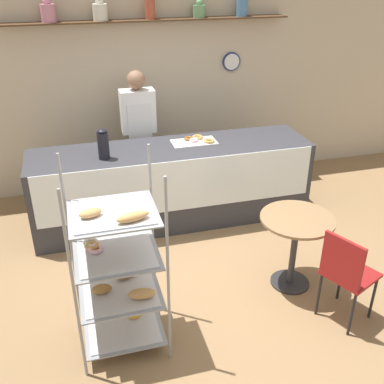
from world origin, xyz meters
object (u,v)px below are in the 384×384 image
at_px(person_worker, 139,132).
at_px(donut_tray_counter, 196,141).
at_px(cafe_chair, 346,270).
at_px(coffee_carafe, 103,144).
at_px(pastry_rack, 119,271).
at_px(cafe_table, 295,235).

relative_size(person_worker, donut_tray_counter, 3.24).
distance_m(person_worker, cafe_chair, 2.99).
bearing_deg(person_worker, coffee_carafe, -123.50).
relative_size(pastry_rack, cafe_table, 2.15).
bearing_deg(cafe_chair, cafe_table, -8.20).
xyz_separation_m(cafe_chair, coffee_carafe, (-1.73, 1.95, 0.55)).
distance_m(coffee_carafe, donut_tray_counter, 1.10).
distance_m(pastry_rack, cafe_table, 1.68).
bearing_deg(cafe_table, cafe_chair, -73.77).
relative_size(cafe_chair, donut_tray_counter, 1.70).
xyz_separation_m(cafe_chair, donut_tray_counter, (-0.66, 2.16, 0.40)).
bearing_deg(person_worker, cafe_table, -63.10).
xyz_separation_m(person_worker, cafe_chair, (1.24, -2.69, -0.38)).
relative_size(coffee_carafe, donut_tray_counter, 0.64).
relative_size(cafe_table, donut_tray_counter, 1.44).
relative_size(cafe_chair, coffee_carafe, 2.65).
height_order(cafe_chair, coffee_carafe, coffee_carafe).
xyz_separation_m(person_worker, donut_tray_counter, (0.58, -0.53, 0.02)).
xyz_separation_m(pastry_rack, person_worker, (0.57, 2.41, 0.22)).
bearing_deg(person_worker, donut_tray_counter, -42.49).
xyz_separation_m(cafe_table, donut_tray_counter, (-0.50, 1.59, 0.39)).
bearing_deg(cafe_chair, person_worker, 0.34).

